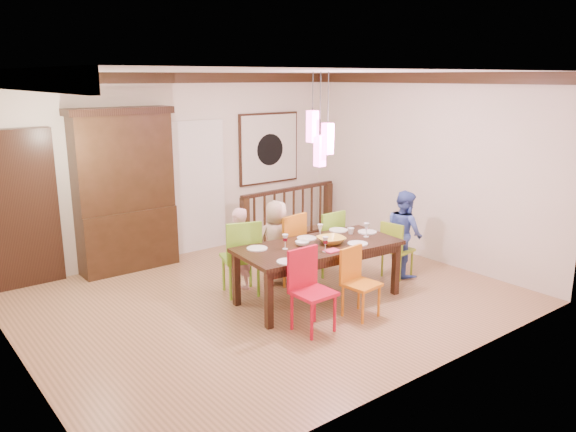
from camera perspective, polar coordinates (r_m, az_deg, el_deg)
floor at (r=7.47m, az=-1.87°, el=-8.37°), size 6.00×6.00×0.00m
ceiling at (r=6.91m, az=-2.07°, el=14.48°), size 6.00×6.00×0.00m
wall_back at (r=9.16m, az=-11.25°, el=4.99°), size 6.00×0.00×6.00m
wall_left at (r=5.86m, az=-26.44°, el=-1.24°), size 0.00×5.00×5.00m
wall_right at (r=9.11m, az=13.53°, el=4.82°), size 0.00×5.00×5.00m
crown_molding at (r=6.91m, az=-2.06°, el=13.81°), size 6.00×5.00×0.16m
panel_door at (r=8.40m, az=-25.68°, el=0.28°), size 1.04×0.07×2.24m
white_doorway at (r=9.35m, az=-9.13°, el=2.78°), size 0.97×0.05×2.22m
painting at (r=10.03m, az=-1.93°, el=6.88°), size 1.25×0.06×1.25m
pendant_cluster at (r=6.93m, az=3.27°, el=7.89°), size 0.27×0.21×1.14m
dining_table at (r=7.23m, az=3.11°, el=-3.53°), size 2.21×1.16×0.75m
chair_far_left at (r=7.46m, az=-4.87°, el=-3.59°), size 0.59×0.59×1.04m
chair_far_mid at (r=7.89m, az=-0.42°, el=-2.69°), size 0.52×0.52×1.01m
chair_far_right at (r=8.26m, az=3.69°, el=-2.16°), size 0.43×0.43×0.96m
chair_near_left at (r=6.38m, az=2.61°, el=-7.12°), size 0.44×0.44×0.95m
chair_near_mid at (r=6.82m, az=7.48°, el=-6.33°), size 0.42×0.42×0.85m
chair_end_right at (r=8.26m, az=11.10°, el=-2.92°), size 0.42×0.42×0.83m
china_hutch at (r=8.63m, az=-16.27°, el=2.53°), size 1.53×0.46×2.41m
balustrade at (r=9.86m, az=0.11°, el=0.26°), size 2.07×0.20×0.96m
person_far_left at (r=7.53m, az=-5.06°, el=-3.50°), size 0.47×0.36×1.17m
person_far_mid at (r=7.84m, az=-1.18°, el=-2.67°), size 0.67×0.54×1.18m
person_end_right at (r=8.34m, az=11.73°, el=-1.70°), size 0.64×0.73×1.26m
serving_bowl at (r=7.25m, az=4.41°, el=-2.46°), size 0.41×0.41×0.09m
small_bowl at (r=7.14m, az=1.45°, el=-2.80°), size 0.22×0.22×0.06m
cup_left at (r=6.75m, az=1.47°, el=-3.68°), size 0.12×0.12×0.09m
cup_right at (r=7.70m, az=6.39°, el=-1.52°), size 0.12×0.12×0.09m
plate_far_left at (r=7.01m, az=-3.16°, el=-3.31°), size 0.26×0.26×0.01m
plate_far_mid at (r=7.45m, az=1.91°, el=-2.26°), size 0.26×0.26×0.01m
plate_far_right at (r=7.86m, az=5.14°, el=-1.43°), size 0.26×0.26×0.01m
plate_near_left at (r=6.51m, az=-0.02°, el=-4.66°), size 0.26×0.26×0.01m
plate_near_mid at (r=7.26m, az=7.09°, el=-2.80°), size 0.26×0.26×0.01m
plate_end_right at (r=7.81m, az=8.06°, el=-1.62°), size 0.26×0.26×0.01m
wine_glass_a at (r=6.98m, az=-0.29°, el=-2.63°), size 0.08×0.08×0.19m
wine_glass_b at (r=7.46m, az=3.28°, el=-1.56°), size 0.08×0.08×0.19m
wine_glass_c at (r=6.89m, az=3.82°, el=-2.88°), size 0.08×0.08×0.19m
wine_glass_d at (r=7.58m, az=7.97°, el=-1.42°), size 0.08×0.08×0.19m
napkin at (r=6.93m, az=4.50°, el=-3.54°), size 0.18×0.14×0.01m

